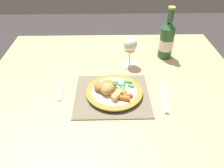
{
  "coord_description": "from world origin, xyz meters",
  "views": [
    {
      "loc": [
        -0.03,
        -0.8,
        1.35
      ],
      "look_at": [
        -0.01,
        -0.06,
        0.78
      ],
      "focal_mm": 35.0,
      "sensor_mm": 36.0,
      "label": 1
    }
  ],
  "objects_px": {
    "table_knife": "(164,100)",
    "wine_glass": "(130,46)",
    "dining_table": "(114,97)",
    "bottle": "(167,40)",
    "fork": "(61,92)",
    "dinner_plate": "(114,92)"
  },
  "relations": [
    {
      "from": "table_knife",
      "to": "wine_glass",
      "type": "bearing_deg",
      "value": 114.21
    },
    {
      "from": "dining_table",
      "to": "table_knife",
      "type": "height_order",
      "value": "table_knife"
    },
    {
      "from": "table_knife",
      "to": "bottle",
      "type": "relative_size",
      "value": 0.74
    },
    {
      "from": "fork",
      "to": "wine_glass",
      "type": "bearing_deg",
      "value": 34.55
    },
    {
      "from": "fork",
      "to": "bottle",
      "type": "relative_size",
      "value": 0.47
    },
    {
      "from": "dining_table",
      "to": "table_knife",
      "type": "xyz_separation_m",
      "value": [
        0.21,
        -0.12,
        0.09
      ]
    },
    {
      "from": "dinner_plate",
      "to": "bottle",
      "type": "xyz_separation_m",
      "value": [
        0.29,
        0.32,
        0.08
      ]
    },
    {
      "from": "table_knife",
      "to": "fork",
      "type": "bearing_deg",
      "value": 172.54
    },
    {
      "from": "dinner_plate",
      "to": "fork",
      "type": "relative_size",
      "value": 1.87
    },
    {
      "from": "dining_table",
      "to": "dinner_plate",
      "type": "distance_m",
      "value": 0.13
    },
    {
      "from": "table_knife",
      "to": "bottle",
      "type": "xyz_separation_m",
      "value": [
        0.08,
        0.36,
        0.1
      ]
    },
    {
      "from": "fork",
      "to": "bottle",
      "type": "height_order",
      "value": "bottle"
    },
    {
      "from": "fork",
      "to": "table_knife",
      "type": "xyz_separation_m",
      "value": [
        0.44,
        -0.06,
        0.0
      ]
    },
    {
      "from": "dining_table",
      "to": "table_knife",
      "type": "distance_m",
      "value": 0.26
    },
    {
      "from": "dining_table",
      "to": "bottle",
      "type": "distance_m",
      "value": 0.42
    },
    {
      "from": "dining_table",
      "to": "dinner_plate",
      "type": "bearing_deg",
      "value": -90.92
    },
    {
      "from": "dinner_plate",
      "to": "fork",
      "type": "xyz_separation_m",
      "value": [
        -0.23,
        0.02,
        -0.01
      ]
    },
    {
      "from": "dining_table",
      "to": "bottle",
      "type": "relative_size",
      "value": 4.43
    },
    {
      "from": "bottle",
      "to": "dining_table",
      "type": "bearing_deg",
      "value": -140.05
    },
    {
      "from": "dinner_plate",
      "to": "bottle",
      "type": "relative_size",
      "value": 0.88
    },
    {
      "from": "dinner_plate",
      "to": "wine_glass",
      "type": "relative_size",
      "value": 1.56
    },
    {
      "from": "wine_glass",
      "to": "bottle",
      "type": "relative_size",
      "value": 0.57
    }
  ]
}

